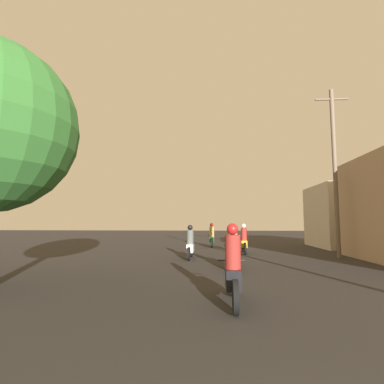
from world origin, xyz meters
TOP-DOWN VIEW (x-y plane):
  - motorcycle_black at (-0.28, 6.08)m, footprint 0.60×2.10m
  - motorcycle_orange at (-0.01, 10.73)m, footprint 0.60×2.08m
  - motorcycle_white at (-1.80, 13.67)m, footprint 0.60×2.06m
  - motorcycle_yellow at (0.89, 16.23)m, footprint 0.60×1.97m
  - motorcycle_green at (-0.88, 20.25)m, footprint 0.60×1.90m
  - building_right_far at (8.66, 20.63)m, footprint 5.16×5.14m
  - utility_pole_far at (5.19, 14.61)m, footprint 1.60×0.20m

SIDE VIEW (x-z plane):
  - motorcycle_white at x=-1.80m, z-range -0.15..1.39m
  - motorcycle_yellow at x=0.89m, z-range -0.16..1.43m
  - motorcycle_green at x=-0.88m, z-range -0.17..1.45m
  - motorcycle_orange at x=-0.01m, z-range -0.17..1.45m
  - motorcycle_black at x=-0.28m, z-range -0.17..1.48m
  - building_right_far at x=8.66m, z-range 0.00..4.13m
  - utility_pole_far at x=5.19m, z-range 0.17..8.44m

